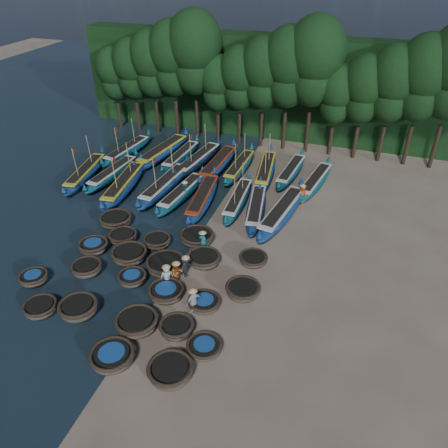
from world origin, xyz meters
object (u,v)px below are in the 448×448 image
(fisherman_2, at_px, (177,272))
(long_boat_3, at_px, (165,185))
(coracle_20, at_px, (116,220))
(fisherman_6, at_px, (302,194))
(coracle_21, at_px, (123,236))
(long_boat_9, at_px, (127,150))
(coracle_15, at_px, (93,246))
(coracle_11, at_px, (87,268))
(coracle_9, at_px, (204,347))
(coracle_8, at_px, (177,328))
(coracle_10, at_px, (34,278))
(long_boat_5, at_px, (203,198))
(long_boat_17, at_px, (315,181))
(coracle_18, at_px, (204,259))
(coracle_3, at_px, (112,356))
(long_boat_6, at_px, (238,200))
(long_boat_12, at_px, (199,160))
(coracle_14, at_px, (204,303))
(long_boat_15, at_px, (266,171))
(long_boat_1, at_px, (113,173))
(long_boat_13, at_px, (218,164))
(coracle_6, at_px, (78,308))
(coracle_19, at_px, (243,290))
(coracle_16, at_px, (129,254))
(long_boat_10, at_px, (163,152))
(long_boat_7, at_px, (256,208))
(fisherman_1, at_px, (203,240))
(long_boat_11, at_px, (181,156))
(coracle_13, at_px, (166,292))
(coracle_5, at_px, (40,307))
(fisherman_4, at_px, (193,301))
(long_boat_14, at_px, (239,167))
(fisherman_0, at_px, (167,276))
(coracle_12, at_px, (132,278))
(coracle_17, at_px, (166,265))
(fisherman_5, at_px, (185,190))
(long_boat_8, at_px, (282,212))
(fisherman_3, at_px, (186,266))
(coracle_7, at_px, (137,322))
(long_boat_2, at_px, (124,184))
(long_boat_0, at_px, (85,173))
(coracle_24, at_px, (253,259))
(coracle_4, at_px, (170,371))
(long_boat_16, at_px, (291,171))

(fisherman_2, bearing_deg, long_boat_3, 74.43)
(coracle_20, relative_size, fisherman_6, 1.51)
(coracle_21, bearing_deg, long_boat_9, 117.72)
(coracle_15, bearing_deg, coracle_11, -67.69)
(coracle_15, bearing_deg, coracle_9, -29.41)
(long_boat_3, bearing_deg, coracle_8, -58.81)
(coracle_21, xyz_separation_m, fisherman_6, (10.88, 9.17, 0.47))
(coracle_10, relative_size, long_boat_5, 0.25)
(long_boat_17, bearing_deg, coracle_18, -102.62)
(coracle_3, distance_m, coracle_11, 7.57)
(long_boat_6, bearing_deg, long_boat_5, -168.27)
(long_boat_12, bearing_deg, long_boat_3, -91.53)
(coracle_14, xyz_separation_m, long_boat_15, (-0.63, 17.15, 0.18))
(long_boat_1, height_order, long_boat_13, long_boat_13)
(long_boat_15, bearing_deg, coracle_6, -113.43)
(long_boat_13, bearing_deg, coracle_15, -102.94)
(coracle_6, bearing_deg, coracle_19, 27.88)
(coracle_10, bearing_deg, long_boat_5, 61.75)
(coracle_16, bearing_deg, long_boat_10, 107.30)
(coracle_11, distance_m, long_boat_7, 13.18)
(fisherman_1, bearing_deg, long_boat_11, -60.73)
(coracle_6, distance_m, coracle_13, 4.96)
(fisherman_6, bearing_deg, coracle_5, -104.23)
(coracle_8, relative_size, coracle_18, 0.74)
(long_boat_13, relative_size, long_boat_17, 1.11)
(coracle_15, distance_m, long_boat_9, 15.51)
(long_boat_10, xyz_separation_m, fisherman_4, (10.57, -18.51, 0.31))
(long_boat_14, xyz_separation_m, fisherman_0, (0.36, -16.33, 0.35))
(coracle_6, distance_m, coracle_12, 3.70)
(long_boat_10, bearing_deg, coracle_20, -73.35)
(coracle_17, relative_size, long_boat_14, 0.39)
(coracle_19, bearing_deg, long_boat_14, 107.45)
(coracle_14, relative_size, long_boat_6, 0.29)
(fisherman_5, bearing_deg, long_boat_8, -118.97)
(coracle_3, height_order, long_boat_11, long_boat_11)
(coracle_11, height_order, coracle_20, coracle_20)
(long_boat_7, distance_m, fisherman_3, 8.83)
(coracle_7, relative_size, long_boat_5, 0.28)
(coracle_8, height_order, long_boat_2, long_boat_2)
(coracle_18, height_order, long_boat_10, long_boat_10)
(long_boat_0, relative_size, long_boat_17, 1.05)
(long_boat_9, bearing_deg, long_boat_5, -25.35)
(coracle_24, height_order, fisherman_1, fisherman_1)
(coracle_4, relative_size, long_boat_5, 0.32)
(coracle_3, relative_size, long_boat_16, 0.34)
(coracle_16, height_order, fisherman_2, fisherman_2)
(coracle_12, bearing_deg, coracle_10, -161.90)
(long_boat_12, relative_size, fisherman_0, 4.65)
(coracle_7, height_order, coracle_13, coracle_7)
(coracle_11, relative_size, long_boat_7, 0.25)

